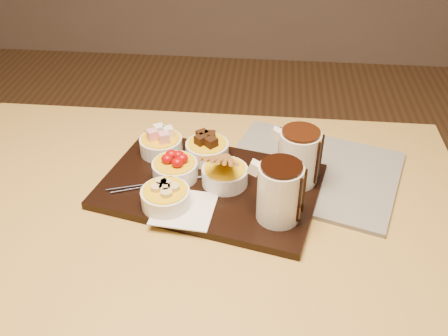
# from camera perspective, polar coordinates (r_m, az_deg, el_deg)

# --- Properties ---
(dining_table) EXTENTS (1.20, 0.80, 0.75)m
(dining_table) POSITION_cam_1_polar(r_m,az_deg,el_deg) (1.12, -4.01, -8.42)
(dining_table) COLOR gold
(dining_table) RESTS_ON ground
(serving_board) EXTENTS (0.52, 0.40, 0.02)m
(serving_board) POSITION_cam_1_polar(r_m,az_deg,el_deg) (1.09, -1.57, -2.08)
(serving_board) COLOR black
(serving_board) RESTS_ON dining_table
(napkin) EXTENTS (0.13, 0.13, 0.00)m
(napkin) POSITION_cam_1_polar(r_m,az_deg,el_deg) (1.02, -4.57, -4.66)
(napkin) COLOR white
(napkin) RESTS_ON serving_board
(bowl_marshmallows) EXTENTS (0.10, 0.10, 0.04)m
(bowl_marshmallows) POSITION_cam_1_polar(r_m,az_deg,el_deg) (1.18, -7.19, 2.58)
(bowl_marshmallows) COLOR white
(bowl_marshmallows) RESTS_ON serving_board
(bowl_cake) EXTENTS (0.10, 0.10, 0.04)m
(bowl_cake) POSITION_cam_1_polar(r_m,az_deg,el_deg) (1.15, -1.93, 2.02)
(bowl_cake) COLOR white
(bowl_cake) RESTS_ON serving_board
(bowl_strawberries) EXTENTS (0.10, 0.10, 0.04)m
(bowl_strawberries) POSITION_cam_1_polar(r_m,az_deg,el_deg) (1.10, -5.61, -0.24)
(bowl_strawberries) COLOR white
(bowl_strawberries) RESTS_ON serving_board
(bowl_biscotti) EXTENTS (0.10, 0.10, 0.04)m
(bowl_biscotti) POSITION_cam_1_polar(r_m,az_deg,el_deg) (1.07, 0.09, -0.91)
(bowl_biscotti) COLOR white
(bowl_biscotti) RESTS_ON serving_board
(bowl_bananas) EXTENTS (0.10, 0.10, 0.04)m
(bowl_bananas) POSITION_cam_1_polar(r_m,az_deg,el_deg) (1.02, -6.69, -3.43)
(bowl_bananas) COLOR white
(bowl_bananas) RESTS_ON serving_board
(pitcher_dark_chocolate) EXTENTS (0.10, 0.10, 0.12)m
(pitcher_dark_chocolate) POSITION_cam_1_polar(r_m,az_deg,el_deg) (0.97, 6.36, -2.85)
(pitcher_dark_chocolate) COLOR silver
(pitcher_dark_chocolate) RESTS_ON serving_board
(pitcher_milk_chocolate) EXTENTS (0.10, 0.10, 0.12)m
(pitcher_milk_chocolate) POSITION_cam_1_polar(r_m,az_deg,el_deg) (1.07, 8.51, 1.19)
(pitcher_milk_chocolate) COLOR silver
(pitcher_milk_chocolate) RESTS_ON serving_board
(fondue_skewers) EXTENTS (0.11, 0.26, 0.01)m
(fondue_skewers) POSITION_cam_1_polar(r_m,az_deg,el_deg) (1.09, -6.57, -1.52)
(fondue_skewers) COLOR silver
(fondue_skewers) RESTS_ON serving_board
(newspaper) EXTENTS (0.46, 0.41, 0.01)m
(newspaper) POSITION_cam_1_polar(r_m,az_deg,el_deg) (1.16, 9.80, -0.31)
(newspaper) COLOR beige
(newspaper) RESTS_ON dining_table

